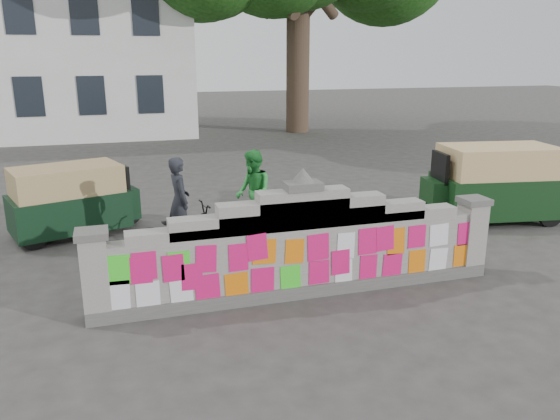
{
  "coord_description": "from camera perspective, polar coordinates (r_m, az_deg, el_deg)",
  "views": [
    {
      "loc": [
        -2.61,
        -7.43,
        3.6
      ],
      "look_at": [
        -0.05,
        1.0,
        1.1
      ],
      "focal_mm": 35.0,
      "sensor_mm": 36.0,
      "label": 1
    }
  ],
  "objects": [
    {
      "name": "rickshaw_left",
      "position": [
        12.0,
        -20.91,
        1.04
      ],
      "size": [
        2.69,
        1.87,
        1.45
      ],
      "rotation": [
        0.0,
        0.0,
        0.32
      ],
      "color": "black",
      "rests_on": "ground"
    },
    {
      "name": "parapet_wall",
      "position": [
        8.37,
        2.33,
        -4.08
      ],
      "size": [
        6.48,
        0.44,
        2.01
      ],
      "color": "#4C4C49",
      "rests_on": "ground"
    },
    {
      "name": "cyclist_rider",
      "position": [
        10.23,
        -10.4,
        -0.34
      ],
      "size": [
        0.47,
        0.64,
        1.59
      ],
      "primitive_type": "imported",
      "rotation": [
        0.0,
        0.0,
        1.74
      ],
      "color": "#202228",
      "rests_on": "ground"
    },
    {
      "name": "building",
      "position": [
        29.74,
        -26.35,
        15.06
      ],
      "size": [
        16.0,
        10.0,
        8.9
      ],
      "color": "silver",
      "rests_on": "ground"
    },
    {
      "name": "rickshaw_right",
      "position": [
        13.05,
        21.41,
        2.69
      ],
      "size": [
        3.15,
        1.82,
        1.69
      ],
      "rotation": [
        0.0,
        0.0,
        2.98
      ],
      "color": "black",
      "rests_on": "ground"
    },
    {
      "name": "pedestrian",
      "position": [
        11.26,
        -2.81,
        1.84
      ],
      "size": [
        0.68,
        0.87,
        1.76
      ],
      "primitive_type": "imported",
      "rotation": [
        0.0,
        0.0,
        -1.55
      ],
      "color": "green",
      "rests_on": "ground"
    },
    {
      "name": "cyclist_bike",
      "position": [
        10.32,
        -10.31,
        -2.08
      ],
      "size": [
        1.87,
        0.92,
        0.94
      ],
      "primitive_type": "imported",
      "rotation": [
        0.0,
        0.0,
        1.74
      ],
      "color": "black",
      "rests_on": "ground"
    },
    {
      "name": "ground",
      "position": [
        8.66,
        2.26,
        -8.74
      ],
      "size": [
        100.0,
        100.0,
        0.0
      ],
      "primitive_type": "plane",
      "color": "#383533",
      "rests_on": "ground"
    }
  ]
}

